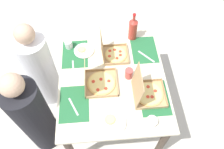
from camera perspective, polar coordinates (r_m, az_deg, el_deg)
ground_plane at (r=2.81m, az=0.00°, el=-8.84°), size 6.00×6.00×0.00m
dining_table at (r=2.24m, az=0.00°, el=-1.74°), size 1.26×1.02×0.77m
placemat_near_left at (r=2.04m, az=10.77°, el=-5.91°), size 0.36×0.26×0.00m
placemat_near_right at (r=2.35m, az=8.23°, el=6.32°), size 0.36×0.26×0.00m
placemat_far_left at (r=2.01m, az=-9.66°, el=-7.37°), size 0.36×0.26×0.00m
placemat_far_right at (r=2.32m, az=-9.45°, el=5.22°), size 0.36×0.26×0.00m
pizza_box_corner_left at (r=2.04m, az=-3.68°, el=-1.70°), size 0.30×0.30×0.34m
pizza_box_corner_right at (r=2.24m, az=0.22°, el=5.59°), size 0.25×0.27×0.29m
pizza_box_center at (r=2.00m, az=8.88°, el=-4.51°), size 0.29×0.29×0.32m
plate_far_right at (r=2.32m, az=-7.26°, el=6.08°), size 0.21×0.21×0.03m
plate_middle at (r=1.90m, az=0.06°, el=-12.11°), size 0.23×0.23×0.03m
soda_bottle at (r=2.36m, az=5.40°, el=11.65°), size 0.09×0.09×0.32m
cup_spare at (r=2.09m, az=4.34°, el=0.27°), size 0.08×0.08×0.10m
cup_dark at (r=2.36m, az=-11.05°, el=7.58°), size 0.08×0.08×0.09m
condiment_bowl at (r=1.92m, az=10.22°, el=-11.75°), size 0.10×0.10×0.04m
knife_by_near_left at (r=2.29m, az=8.79°, el=4.58°), size 0.17×0.15×0.00m
fork_by_far_right at (r=1.99m, az=-9.86°, el=-8.14°), size 0.18×0.10×0.00m
fork_by_near_right at (r=2.21m, az=-9.92°, el=1.59°), size 0.19×0.03×0.00m
diner_left_seat at (r=2.29m, az=-19.28°, el=-10.20°), size 0.32×0.32×1.24m
diner_right_seat at (r=2.58m, az=-17.78°, el=1.13°), size 0.32×0.32×1.19m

